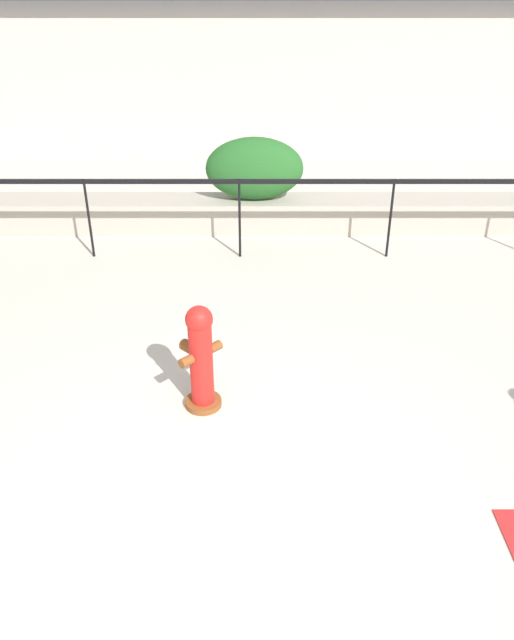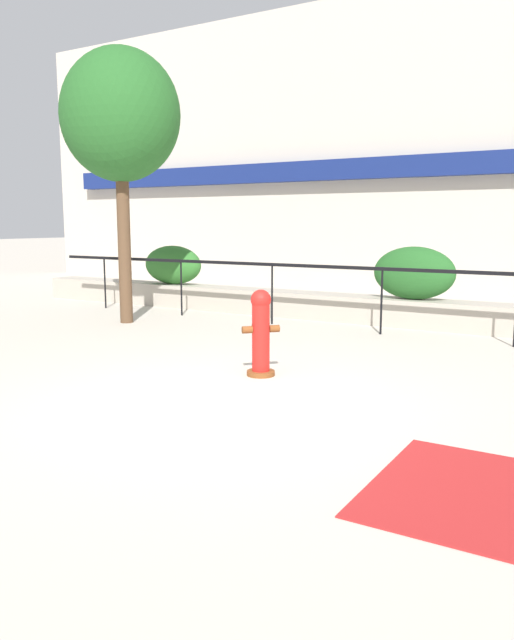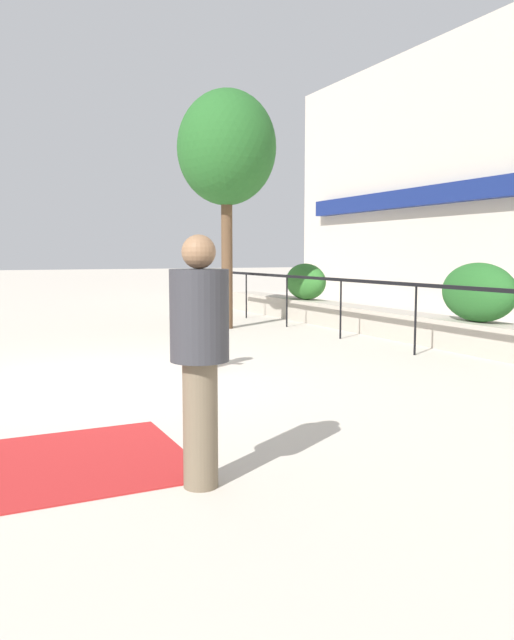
# 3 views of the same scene
# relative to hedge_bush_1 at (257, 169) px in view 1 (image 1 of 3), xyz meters

# --- Properties ---
(ground_plane) EXTENTS (120.00, 120.00, 0.00)m
(ground_plane) POSITION_rel_hedge_bush_1_xyz_m (-0.21, -6.00, -0.98)
(ground_plane) COLOR beige
(planter_wall_low) EXTENTS (18.00, 0.70, 0.50)m
(planter_wall_low) POSITION_rel_hedge_bush_1_xyz_m (-0.21, 0.00, -0.73)
(planter_wall_low) COLOR #ADA393
(planter_wall_low) RESTS_ON ground
(fence_railing_segment) EXTENTS (15.00, 0.05, 1.15)m
(fence_railing_segment) POSITION_rel_hedge_bush_1_xyz_m (-0.21, -1.10, 0.03)
(fence_railing_segment) COLOR black
(fence_railing_segment) RESTS_ON ground
(hedge_bush_1) EXTENTS (1.51, 0.68, 0.97)m
(hedge_bush_1) POSITION_rel_hedge_bush_1_xyz_m (0.00, 0.00, 0.00)
(hedge_bush_1) COLOR #235B23
(hedge_bush_1) RESTS_ON planter_wall_low
(fire_hydrant) EXTENTS (0.50, 0.50, 1.08)m
(fire_hydrant) POSITION_rel_hedge_bush_1_xyz_m (-0.48, -4.66, -0.43)
(fire_hydrant) COLOR brown
(fire_hydrant) RESTS_ON ground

